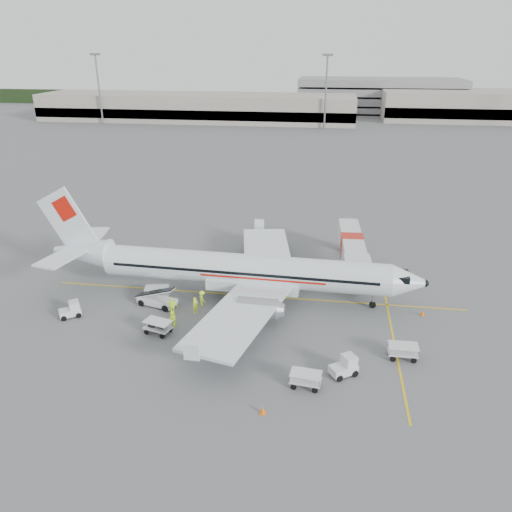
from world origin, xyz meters
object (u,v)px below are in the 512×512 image
Objects in this scene: aircraft at (244,250)px; belt_loader at (157,293)px; tug_fore at (344,366)px; tug_aft at (70,310)px; tug_mid at (245,314)px; jet_bridge at (351,253)px.

belt_loader is at bearing -157.82° from aircraft.
belt_loader is 20.90m from tug_fore.
tug_fore reaches higher than tug_aft.
tug_aft is (-7.78, -3.50, -0.65)m from belt_loader.
belt_loader reaches higher than tug_mid.
jet_bridge is 8.18× the size of tug_aft.
aircraft is 7.45× the size of belt_loader.
belt_loader is 2.42× the size of tug_fore.
jet_bridge is at bearing 53.74° from tug_fore.
jet_bridge is 7.27× the size of tug_mid.
aircraft reaches higher than tug_fore.
belt_loader is at bearing -152.14° from jet_bridge.
tug_aft is (-27.64, -15.36, -1.40)m from jet_bridge.
tug_aft is (-26.57, 5.63, -0.06)m from tug_fore.
jet_bridge is 7.62× the size of tug_fore.
jet_bridge is 21.06m from tug_fore.
aircraft is 2.37× the size of jet_bridge.
jet_bridge reaches higher than tug_fore.
tug_fore is at bearing -11.09° from belt_loader.
tug_fore is at bearing -48.31° from aircraft.
belt_loader is (-19.86, -11.86, -0.76)m from jet_bridge.
aircraft is 19.37× the size of tug_aft.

